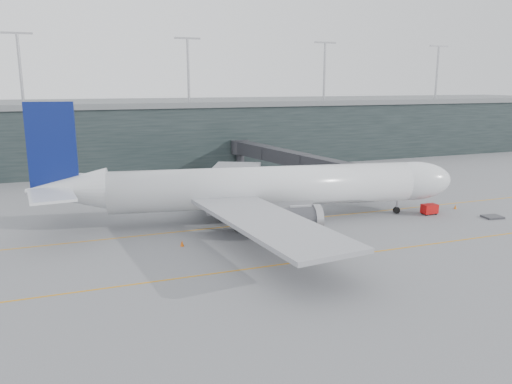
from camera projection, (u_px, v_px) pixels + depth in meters
name	position (u px, v px, depth m)	size (l,w,h in m)	color
ground	(233.00, 218.00, 72.99)	(320.00, 320.00, 0.00)	slate
taxiline_a	(242.00, 225.00, 69.32)	(160.00, 0.25, 0.02)	#C27E12
taxiline_b	(289.00, 263.00, 54.68)	(160.00, 0.25, 0.02)	#C27E12
taxiline_lead_main	(225.00, 189.00, 92.99)	(0.25, 60.00, 0.02)	#C27E12
terminal	(161.00, 131.00, 124.43)	(240.00, 36.00, 29.00)	black
main_aircraft	(261.00, 188.00, 70.67)	(60.75, 56.47, 17.07)	silver
jet_bridge	(286.00, 156.00, 99.87)	(10.93, 44.42, 6.65)	#27282C
gse_cart	(429.00, 209.00, 74.90)	(2.29, 1.47, 1.55)	#B50D0C
baggage_dolly	(492.00, 217.00, 73.11)	(2.67, 2.13, 0.27)	#343439
uld_a	(179.00, 200.00, 80.64)	(2.24, 2.02, 1.68)	#3E3E43
uld_b	(200.00, 198.00, 81.74)	(2.24, 1.91, 1.81)	#3E3E43
uld_c	(210.00, 196.00, 82.30)	(2.52, 2.19, 1.99)	#3E3E43
cone_nose	(455.00, 207.00, 78.25)	(0.43, 0.43, 0.68)	orange
cone_wing_stbd	(338.00, 246.00, 59.35)	(0.44, 0.44, 0.70)	orange
cone_wing_port	(257.00, 198.00, 83.98)	(0.45, 0.45, 0.72)	#CF6C0B
cone_tail	(182.00, 243.00, 60.35)	(0.48, 0.48, 0.76)	#DD570C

